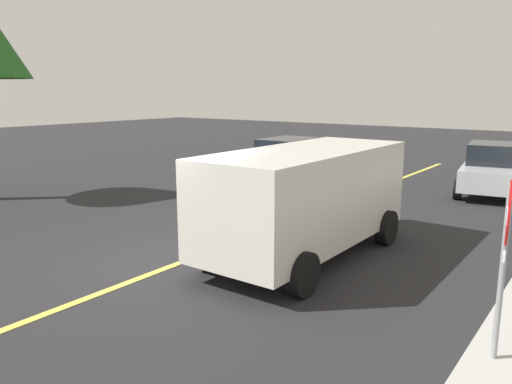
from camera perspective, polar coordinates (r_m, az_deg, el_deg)
ground_plane at (r=9.91m, az=-9.07°, el=-8.19°), size 80.00×80.00×0.00m
lane_marking_centre at (r=12.09m, az=1.13°, el=-4.39°), size 28.00×0.16×0.01m
stop_sign at (r=6.43m, az=26.68°, el=-5.26°), size 0.75×0.15×2.34m
white_van at (r=9.99m, az=5.88°, el=-0.39°), size 5.20×2.27×2.20m
car_blue_mid_road at (r=18.51m, az=3.36°, el=3.68°), size 4.54×2.04×1.60m
car_silver_approaching at (r=18.00m, az=25.46°, el=2.41°), size 4.38×2.46×1.65m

